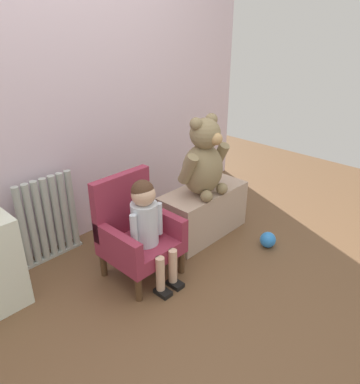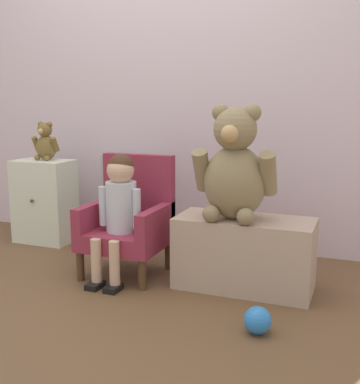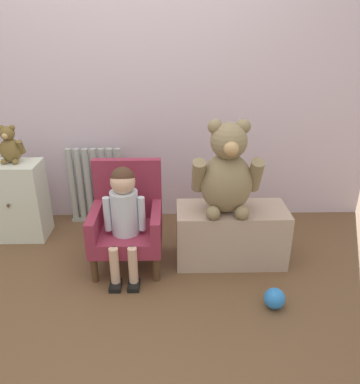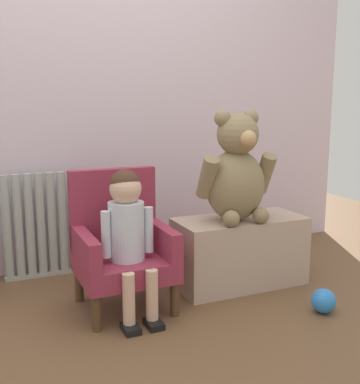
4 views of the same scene
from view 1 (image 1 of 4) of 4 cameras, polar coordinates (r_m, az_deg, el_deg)
name	(u,v)px [view 1 (image 1 of 4)]	position (r m, az deg, el deg)	size (l,w,h in m)	color
ground_plane	(201,317)	(2.30, 3.15, -18.45)	(6.00, 6.00, 0.00)	brown
back_wall	(55,80)	(2.70, -18.45, 15.93)	(3.80, 0.05, 2.40)	silver
radiator	(49,219)	(2.76, -19.36, -3.92)	(0.43, 0.05, 0.61)	#A8B1A9
child_armchair	(136,232)	(2.47, -6.73, -6.02)	(0.44, 0.42, 0.67)	maroon
child_figure	(147,218)	(2.32, -5.09, -4.04)	(0.25, 0.35, 0.70)	silver
low_bench	(203,212)	(2.94, 3.55, -3.00)	(0.72, 0.32, 0.38)	tan
large_teddy_bear	(204,161)	(2.70, 3.63, 4.77)	(0.43, 0.30, 0.59)	#897754
toy_ball	(268,240)	(2.91, 13.24, -7.09)	(0.12, 0.12, 0.12)	#2C7DD8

